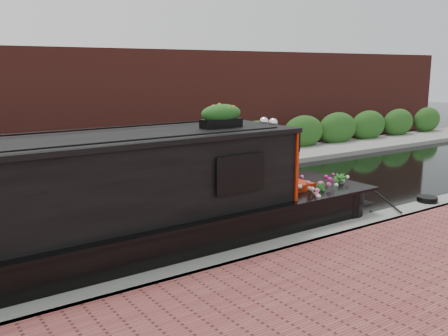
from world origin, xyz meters
TOP-DOWN VIEW (x-y plane):
  - ground at (0.00, 0.00)m, footprint 80.00×80.00m
  - near_bank_coping at (0.00, -3.30)m, footprint 40.00×0.60m
  - far_bank_path at (0.00, 4.20)m, footprint 40.00×2.40m
  - far_hedge at (0.00, 5.10)m, footprint 40.00×1.10m
  - far_brick_wall at (0.00, 7.20)m, footprint 40.00×1.00m
  - narrowboat at (-3.08, -2.04)m, footprint 12.33×2.25m
  - rope_fender at (3.58, -2.04)m, footprint 0.35×0.41m
  - coiled_mooring_rope at (5.10, -3.17)m, footprint 0.47×0.47m

SIDE VIEW (x-z plane):
  - ground at x=0.00m, z-range 0.00..0.00m
  - near_bank_coping at x=0.00m, z-range -0.25..0.25m
  - far_bank_path at x=0.00m, z-range -0.17..0.17m
  - far_hedge at x=0.00m, z-range -1.40..1.40m
  - far_brick_wall at x=0.00m, z-range -4.00..4.00m
  - rope_fender at x=3.58m, z-range 0.00..0.35m
  - coiled_mooring_rope at x=5.10m, z-range 0.25..0.37m
  - narrowboat at x=-3.08m, z-range -0.59..2.31m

